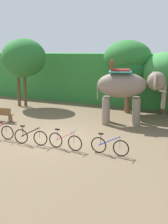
% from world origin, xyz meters
% --- Properties ---
extents(ground_plane, '(80.00, 80.00, 0.00)m').
position_xyz_m(ground_plane, '(0.00, 0.00, 0.00)').
color(ground_plane, brown).
extents(foliage_hedge, '(36.00, 6.00, 4.07)m').
position_xyz_m(foliage_hedge, '(0.00, 12.42, 2.04)').
color(foliage_hedge, '#338438').
rests_on(foliage_hedge, ground).
extents(tree_right, '(2.17, 2.17, 4.40)m').
position_xyz_m(tree_right, '(-7.06, 6.09, 3.31)').
color(tree_right, brown).
rests_on(tree_right, ground).
extents(tree_center_left, '(3.39, 3.39, 5.25)m').
position_xyz_m(tree_center_left, '(-6.55, 6.24, 3.78)').
color(tree_center_left, brown).
rests_on(tree_center_left, ground).
extents(tree_far_right, '(3.30, 3.30, 5.04)m').
position_xyz_m(tree_far_right, '(1.22, 7.80, 3.89)').
color(tree_far_right, brown).
rests_on(tree_far_right, ground).
extents(tree_left, '(2.45, 2.45, 4.16)m').
position_xyz_m(tree_left, '(1.46, 7.50, 2.98)').
color(tree_left, brown).
rests_on(tree_left, ground).
extents(tree_center_right, '(3.56, 3.56, 4.24)m').
position_xyz_m(tree_center_right, '(3.77, 8.33, 2.98)').
color(tree_center_right, brown).
rests_on(tree_center_right, ground).
extents(elephant, '(4.23, 2.74, 3.78)m').
position_xyz_m(elephant, '(2.34, 4.54, 2.20)').
color(elephant, gray).
rests_on(elephant, ground).
extents(bike_black, '(1.69, 0.52, 0.92)m').
position_xyz_m(bike_black, '(-0.42, -1.25, 0.39)').
color(bike_black, black).
rests_on(bike_black, ground).
extents(bike_pink, '(1.71, 0.52, 0.92)m').
position_xyz_m(bike_pink, '(1.35, -1.08, 0.39)').
color(bike_pink, black).
rests_on(bike_pink, ground).
extents(bike_blue, '(1.71, 0.52, 0.92)m').
position_xyz_m(bike_blue, '(3.38, -0.82, 0.39)').
color(bike_blue, black).
rests_on(bike_blue, ground).
extents(wooden_bench, '(1.55, 0.70, 0.89)m').
position_xyz_m(wooden_bench, '(-4.83, 1.59, 0.48)').
color(wooden_bench, brown).
rests_on(wooden_bench, ground).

